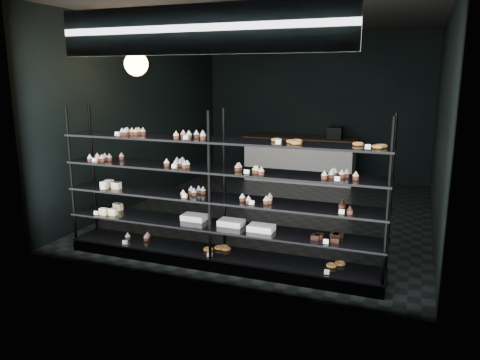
{
  "coord_description": "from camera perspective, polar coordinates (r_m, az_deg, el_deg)",
  "views": [
    {
      "loc": [
        2.2,
        -7.42,
        2.29
      ],
      "look_at": [
        0.08,
        -1.9,
        0.97
      ],
      "focal_mm": 35.0,
      "sensor_mm": 36.0,
      "label": 1
    }
  ],
  "objects": [
    {
      "name": "service_counter",
      "position": [
        10.36,
        7.31,
        2.57
      ],
      "size": [
        2.45,
        0.65,
        1.23
      ],
      "color": "silver",
      "rests_on": "room"
    },
    {
      "name": "signage",
      "position": [
        5.02,
        -5.33,
        17.83
      ],
      "size": [
        3.3,
        0.05,
        0.5
      ],
      "color": "#0D1C45",
      "rests_on": "room"
    },
    {
      "name": "pendant_lamp",
      "position": [
        7.01,
        -12.54,
        13.64
      ],
      "size": [
        0.33,
        0.33,
        0.9
      ],
      "color": "black",
      "rests_on": "room"
    },
    {
      "name": "room",
      "position": [
        7.77,
        4.5,
        7.48
      ],
      "size": [
        5.01,
        6.01,
        3.2
      ],
      "color": "black",
      "rests_on": "ground"
    },
    {
      "name": "display_shelf",
      "position": [
        5.69,
        -3.05,
        -4.35
      ],
      "size": [
        4.0,
        0.5,
        1.91
      ],
      "color": "black",
      "rests_on": "room"
    }
  ]
}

